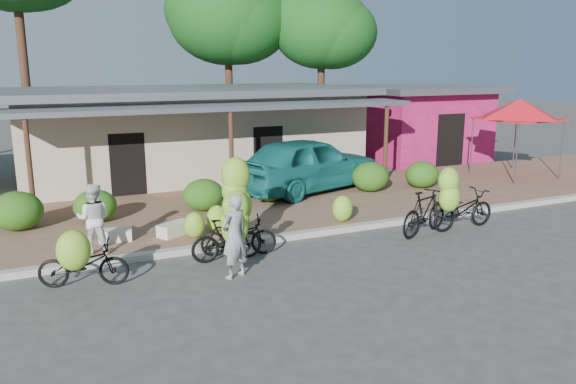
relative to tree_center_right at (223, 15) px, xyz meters
name	(u,v)px	position (x,y,z in m)	size (l,w,h in m)	color
ground	(326,265)	(-3.31, -16.61, -6.52)	(100.00, 100.00, 0.00)	#43403E
sidewalk	(245,209)	(-3.31, -11.61, -6.46)	(60.00, 6.00, 0.12)	#91644E
curb	(288,237)	(-3.31, -14.61, -6.44)	(60.00, 0.25, 0.15)	#A8A399
shop_main	(190,131)	(-3.31, -5.68, -4.80)	(13.00, 8.50, 3.35)	#BCA98E
shop_pink	(415,121)	(7.19, -5.62, -4.85)	(6.00, 6.00, 3.25)	#CE1F60
tree_center_right	(223,15)	(0.00, 0.00, 0.00)	(5.74, 5.66, 8.68)	#4B2A1E
tree_near_right	(317,26)	(4.00, -2.00, -0.55)	(4.88, 4.74, 7.78)	#4B2A1E
hedge_0	(17,211)	(-9.30, -11.41, -5.90)	(1.27, 1.14, 0.99)	#255914
hedge_1	(95,206)	(-7.44, -11.44, -5.96)	(1.12, 1.00, 0.87)	#255914
hedge_2	(204,195)	(-4.50, -11.46, -5.94)	(1.17, 1.05, 0.91)	#255914
hedge_3	(270,186)	(-2.31, -11.17, -5.93)	(1.21, 1.09, 0.94)	#255914
hedge_4	(370,177)	(1.19, -11.32, -5.91)	(1.25, 1.12, 0.97)	#255914
hedge_5	(422,174)	(3.09, -11.56, -5.95)	(1.15, 1.04, 0.90)	#255914
red_canopy	(519,109)	(7.49, -11.35, -3.91)	(3.50, 3.50, 2.86)	#59595E
bike_far_left	(82,261)	(-8.15, -15.79, -5.97)	(1.80, 1.40, 1.32)	black
bike_left	(229,237)	(-5.14, -15.57, -5.95)	(1.61, 1.15, 1.25)	black
bike_center	(237,214)	(-4.71, -14.92, -5.65)	(1.79, 1.32, 2.15)	black
bike_right	(430,208)	(0.04, -15.78, -5.80)	(1.98, 1.42, 1.80)	black
bike_far_right	(463,210)	(1.23, -15.66, -6.00)	(1.99, 0.78, 1.03)	black
loose_banana_a	(194,225)	(-5.44, -13.89, -6.08)	(0.50, 0.43, 0.63)	#9ACD33
loose_banana_b	(217,218)	(-4.77, -13.56, -6.07)	(0.52, 0.45, 0.66)	#9ACD33
loose_banana_c	(342,209)	(-1.48, -14.11, -6.05)	(0.56, 0.48, 0.70)	#9ACD33
sack_near	(175,229)	(-5.81, -13.46, -6.25)	(0.85, 0.40, 0.30)	silver
sack_far	(115,235)	(-7.20, -13.34, -6.26)	(0.75, 0.38, 0.28)	silver
vendor	(234,236)	(-5.31, -16.43, -5.65)	(0.63, 0.41, 1.73)	gray
bystander	(94,218)	(-7.72, -14.01, -5.62)	(0.75, 0.59, 1.55)	silver
teal_van	(308,164)	(-0.66, -10.41, -5.49)	(2.14, 5.31, 1.81)	#176965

